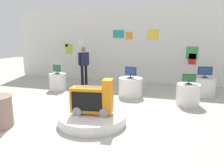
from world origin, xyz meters
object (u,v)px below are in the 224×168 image
at_px(tv_on_right_rear, 205,72).
at_px(tv_on_far_right, 131,72).
at_px(main_display_pedestal, 92,118).
at_px(display_pedestal_left_rear, 188,94).
at_px(novelty_firetruck_tv, 93,100).
at_px(tv_on_center_rear, 57,69).
at_px(shopper_browsing_near_truck, 84,63).
at_px(display_pedestal_center_rear, 58,82).
at_px(tv_on_left_rear, 189,79).
at_px(display_pedestal_far_right, 130,87).
at_px(display_pedestal_right_rear, 204,86).

bearing_deg(tv_on_right_rear, tv_on_far_right, -161.15).
distance_m(main_display_pedestal, display_pedestal_left_rear, 3.15).
height_order(novelty_firetruck_tv, tv_on_center_rear, novelty_firetruck_tv).
xyz_separation_m(tv_on_center_rear, shopper_browsing_near_truck, (0.61, 1.16, 0.11)).
bearing_deg(display_pedestal_center_rear, novelty_firetruck_tv, -46.35).
xyz_separation_m(display_pedestal_left_rear, display_pedestal_center_rear, (-4.84, 0.54, 0.00)).
distance_m(tv_on_left_rear, tv_on_far_right, 1.96).
xyz_separation_m(novelty_firetruck_tv, tv_on_right_rear, (2.81, 3.53, 0.28)).
distance_m(display_pedestal_left_rear, display_pedestal_far_right, 1.96).
bearing_deg(display_pedestal_center_rear, display_pedestal_far_right, -1.10).
distance_m(novelty_firetruck_tv, display_pedestal_left_rear, 3.14).
bearing_deg(shopper_browsing_near_truck, tv_on_right_rear, -4.40).
relative_size(tv_on_left_rear, display_pedestal_far_right, 0.46).
xyz_separation_m(display_pedestal_center_rear, tv_on_far_right, (2.95, -0.06, 0.54)).
bearing_deg(main_display_pedestal, tv_on_far_right, 82.48).
height_order(display_pedestal_center_rear, shopper_browsing_near_truck, shopper_browsing_near_truck).
xyz_separation_m(tv_on_left_rear, tv_on_far_right, (-1.89, 0.49, 0.05)).
bearing_deg(main_display_pedestal, display_pedestal_far_right, 82.52).
distance_m(main_display_pedestal, display_pedestal_far_right, 2.71).
bearing_deg(display_pedestal_center_rear, display_pedestal_left_rear, -6.38).
distance_m(novelty_firetruck_tv, tv_on_far_right, 2.72).
height_order(tv_on_center_rear, tv_on_right_rear, tv_on_right_rear).
bearing_deg(tv_on_left_rear, display_pedestal_right_rear, 66.32).
bearing_deg(display_pedestal_right_rear, main_display_pedestal, -128.77).
distance_m(main_display_pedestal, tv_on_left_rear, 3.22).
relative_size(display_pedestal_left_rear, display_pedestal_center_rear, 1.06).
bearing_deg(display_pedestal_far_right, display_pedestal_right_rear, 18.84).
bearing_deg(tv_on_right_rear, display_pedestal_center_rear, -171.76).
xyz_separation_m(novelty_firetruck_tv, tv_on_center_rear, (-2.61, 2.74, 0.28)).
xyz_separation_m(display_pedestal_center_rear, tv_on_right_rear, (5.43, 0.79, 0.53)).
xyz_separation_m(tv_on_center_rear, tv_on_right_rear, (5.43, 0.79, 0.01)).
bearing_deg(shopper_browsing_near_truck, display_pedestal_center_rear, -117.85).
height_order(display_pedestal_center_rear, tv_on_center_rear, tv_on_center_rear).
distance_m(tv_on_left_rear, display_pedestal_center_rear, 4.90).
height_order(main_display_pedestal, display_pedestal_right_rear, display_pedestal_right_rear).
height_order(tv_on_left_rear, shopper_browsing_near_truck, shopper_browsing_near_truck).
distance_m(novelty_firetruck_tv, shopper_browsing_near_truck, 4.40).
relative_size(tv_on_left_rear, tv_on_far_right, 0.93).
bearing_deg(shopper_browsing_near_truck, tv_on_far_right, -27.51).
xyz_separation_m(novelty_firetruck_tv, tv_on_far_right, (0.33, 2.68, 0.29)).
distance_m(main_display_pedestal, tv_on_center_rear, 3.84).
xyz_separation_m(display_pedestal_left_rear, tv_on_left_rear, (-0.00, -0.00, 0.49)).
relative_size(main_display_pedestal, tv_on_right_rear, 3.38).
bearing_deg(tv_on_far_right, display_pedestal_right_rear, 18.93).
bearing_deg(tv_on_left_rear, display_pedestal_far_right, 165.53).
distance_m(display_pedestal_left_rear, tv_on_right_rear, 1.55).
xyz_separation_m(tv_on_left_rear, shopper_browsing_near_truck, (-4.23, 1.70, 0.15)).
height_order(tv_on_left_rear, display_pedestal_far_right, tv_on_left_rear).
relative_size(tv_on_left_rear, shopper_browsing_near_truck, 0.24).
bearing_deg(shopper_browsing_near_truck, display_pedestal_left_rear, -21.87).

